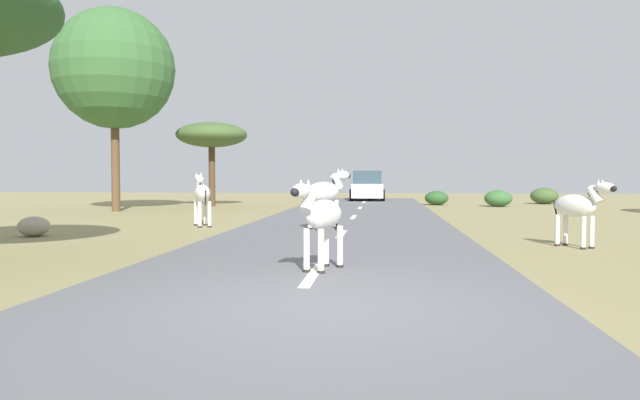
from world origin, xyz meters
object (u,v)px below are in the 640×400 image
object	(u,v)px
bush_1	(544,196)
zebra_0	(321,216)
rock_0	(34,226)
zebra_1	(326,192)
zebra_2	(202,194)
bush_2	(498,198)
tree_4	(212,136)
tree_2	(114,69)
zebra_3	(578,207)
car_0	(367,187)
bush_0	(437,198)

from	to	relation	value
bush_1	zebra_0	bearing A→B (deg)	-112.08
rock_0	zebra_1	bearing A→B (deg)	18.51
zebra_2	bush_2	xyz separation A→B (m)	(10.86, 12.38, -0.55)
tree_4	zebra_0	bearing A→B (deg)	-68.98
tree_2	zebra_0	bearing A→B (deg)	-55.34
tree_2	bush_1	size ratio (longest dim) A/B	5.88
zebra_3	car_0	distance (m)	23.00
zebra_0	zebra_1	bearing A→B (deg)	-62.92
zebra_1	car_0	bearing A→B (deg)	125.54
zebra_3	car_0	world-z (taller)	car_0
bush_1	tree_4	bearing A→B (deg)	-166.15
zebra_3	zebra_2	bearing A→B (deg)	-57.74
car_0	zebra_0	bearing A→B (deg)	-91.81
zebra_3	bush_2	xyz separation A→B (m)	(1.60, 16.60, -0.44)
bush_0	bush_2	size ratio (longest dim) A/B	0.90
car_0	bush_1	xyz separation A→B (m)	(9.45, -2.88, -0.42)
zebra_3	zebra_1	bearing A→B (deg)	-64.07
zebra_3	bush_0	bearing A→B (deg)	-119.33
zebra_2	bush_0	size ratio (longest dim) A/B	1.32
tree_4	rock_0	size ratio (longest dim) A/B	5.39
zebra_0	bush_1	size ratio (longest dim) A/B	0.97
car_0	tree_2	distance (m)	16.19
zebra_0	zebra_3	distance (m)	6.18
bush_1	bush_0	bearing A→B (deg)	-163.54
zebra_1	bush_1	size ratio (longest dim) A/B	1.15
zebra_1	tree_4	xyz separation A→B (m)	(-6.77, 12.15, 2.42)
zebra_1	zebra_3	distance (m)	6.42
car_0	bush_2	size ratio (longest dim) A/B	3.30
car_0	tree_4	world-z (taller)	tree_4
zebra_1	zebra_3	xyz separation A→B (m)	(5.51, -3.29, -0.19)
tree_2	bush_1	bearing A→B (deg)	23.69
zebra_2	zebra_3	xyz separation A→B (m)	(9.26, -4.22, -0.10)
bush_1	rock_0	distance (m)	25.24
zebra_3	bush_1	size ratio (longest dim) A/B	0.99
bush_1	zebra_2	bearing A→B (deg)	-131.94
bush_0	rock_0	world-z (taller)	bush_0
car_0	bush_0	size ratio (longest dim) A/B	3.67
tree_4	bush_2	xyz separation A→B (m)	(13.89, 1.16, -3.05)
car_0	rock_0	xyz separation A→B (m)	(-7.57, -21.51, -0.60)
zebra_0	bush_0	bearing A→B (deg)	-77.51
zebra_2	rock_0	size ratio (longest dim) A/B	2.09
zebra_1	bush_1	xyz separation A→B (m)	(10.08, 16.31, -0.60)
zebra_2	car_0	distance (m)	18.77
zebra_1	bush_1	world-z (taller)	zebra_1
zebra_3	tree_4	xyz separation A→B (m)	(-12.28, 15.44, 2.61)
tree_4	bush_1	size ratio (longest dim) A/B	2.86
zebra_1	tree_2	size ratio (longest dim) A/B	0.20
tree_2	bush_0	size ratio (longest dim) A/B	7.04
zebra_0	car_0	size ratio (longest dim) A/B	0.32
tree_2	rock_0	distance (m)	11.80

